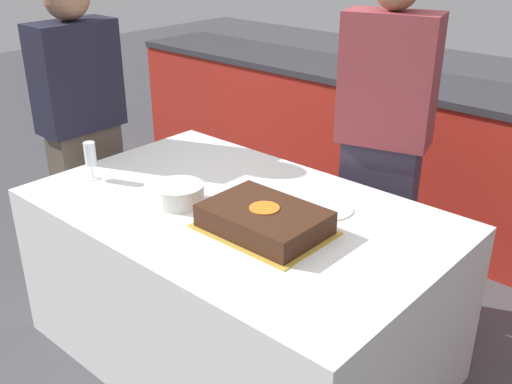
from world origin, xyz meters
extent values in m
plane|color=#424247|center=(0.00, 0.00, 0.00)|extent=(14.00, 14.00, 0.00)
cube|color=#A82319|center=(0.00, 1.60, 0.44)|extent=(4.40, 0.55, 0.88)
cube|color=#2D2D33|center=(0.00, 1.60, 0.90)|extent=(4.40, 0.58, 0.04)
cube|color=silver|center=(0.00, 0.00, 0.36)|extent=(1.69, 1.06, 0.72)
cube|color=gold|center=(0.21, -0.07, 0.72)|extent=(0.48, 0.35, 0.00)
cube|color=#381E11|center=(0.21, -0.07, 0.77)|extent=(0.44, 0.31, 0.09)
cylinder|color=orange|center=(0.21, -0.07, 0.81)|extent=(0.11, 0.11, 0.00)
cylinder|color=white|center=(-0.20, -0.13, 0.76)|extent=(0.20, 0.20, 0.08)
cylinder|color=white|center=(-0.68, -0.22, 0.72)|extent=(0.06, 0.06, 0.00)
cylinder|color=white|center=(-0.68, -0.22, 0.76)|extent=(0.01, 0.01, 0.06)
cylinder|color=white|center=(-0.68, -0.22, 0.84)|extent=(0.05, 0.05, 0.10)
cylinder|color=white|center=(0.28, 0.23, 0.72)|extent=(0.21, 0.21, 0.00)
cube|color=#383347|center=(0.21, 0.75, 0.42)|extent=(0.38, 0.25, 0.85)
cube|color=brown|center=(0.21, 0.75, 1.13)|extent=(0.45, 0.30, 0.58)
cube|color=#4C4238|center=(-1.06, 0.00, 0.41)|extent=(0.16, 0.35, 0.81)
cube|color=black|center=(-1.06, 0.00, 1.08)|extent=(0.20, 0.41, 0.52)
camera|label=1|loc=(1.49, -1.55, 1.78)|focal=42.00mm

